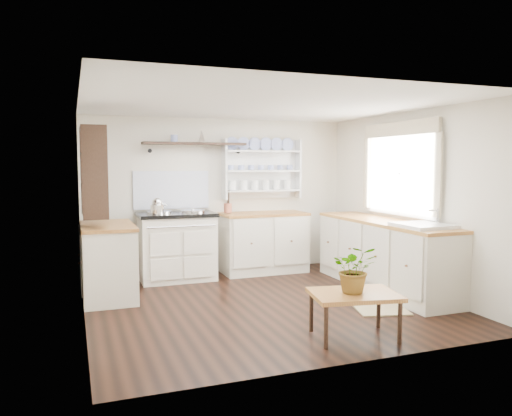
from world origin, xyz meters
name	(u,v)px	position (x,y,z in m)	size (l,w,h in m)	color
floor	(265,303)	(0.00, 0.00, 0.00)	(4.00, 3.80, 0.01)	black
wall_back	(219,196)	(0.00, 1.90, 1.15)	(4.00, 0.02, 2.30)	beige
wall_right	(409,201)	(2.00, 0.00, 1.15)	(0.02, 3.80, 2.30)	beige
wall_left	(82,211)	(-2.00, 0.00, 1.15)	(0.02, 3.80, 2.30)	beige
ceiling	(265,104)	(0.00, 0.00, 2.30)	(4.00, 3.80, 0.01)	white
window	(400,169)	(1.95, 0.15, 1.56)	(0.08, 1.55, 1.22)	white
aga_cooker	(177,245)	(-0.73, 1.57, 0.48)	(1.06, 0.74, 0.98)	silver
back_cabinets	(264,242)	(0.60, 1.60, 0.46)	(1.27, 0.63, 0.90)	beige
right_cabinets	(384,254)	(1.70, 0.10, 0.46)	(0.62, 2.43, 0.90)	beige
belfast_sink	(423,236)	(1.70, -0.65, 0.80)	(0.55, 0.60, 0.45)	white
left_cabinets	(108,260)	(-1.70, 0.90, 0.46)	(0.62, 1.13, 0.90)	beige
plate_rack	(261,169)	(0.65, 1.86, 1.56)	(1.20, 0.22, 0.90)	white
high_shelf	(195,144)	(-0.40, 1.78, 1.91)	(1.50, 0.29, 0.16)	black
left_shelving	(93,170)	(-1.84, 0.90, 1.55)	(0.28, 0.80, 1.05)	black
kettle	(157,207)	(-1.01, 1.45, 1.05)	(0.19, 0.19, 0.23)	silver
utensil_crock	(228,208)	(0.06, 1.68, 0.98)	(0.12, 0.12, 0.14)	#AE5B40
center_table	(354,297)	(0.36, -1.38, 0.38)	(0.88, 0.70, 0.43)	brown
potted_plant	(355,269)	(0.36, -1.38, 0.65)	(0.40, 0.35, 0.45)	#3F7233
floor_rug	(375,305)	(1.16, -0.53, 0.01)	(0.55, 0.85, 0.02)	#987F58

